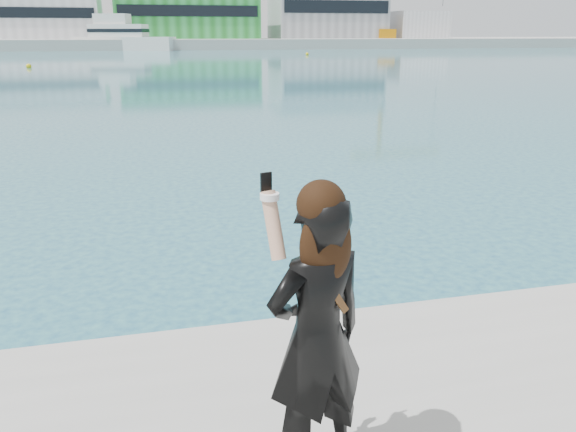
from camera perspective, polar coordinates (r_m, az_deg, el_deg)
The scene contains 10 objects.
far_quay at distance 133.56m, azimuth -13.74°, elevation 16.68°, with size 320.00×40.00×2.00m, color #9E9E99.
warehouse_white at distance 133.24m, azimuth -23.91°, elevation 18.19°, with size 24.48×15.35×9.50m.
warehouse_green at distance 131.87m, azimuth -10.27°, elevation 19.61°, with size 30.60×16.36×10.50m.
warehouse_grey_right at distance 137.82m, azimuth 3.97°, elevation 20.18°, with size 25.50×15.35×12.50m.
ancillary_shed at distance 144.01m, azimuth 13.03°, elevation 18.40°, with size 12.00×10.00×6.00m, color silver.
flagpole_right at distance 126.68m, azimuth -3.27°, elevation 19.60°, with size 1.28×0.16×8.00m.
motor_yacht at distance 116.40m, azimuth -16.54°, elevation 17.03°, with size 19.33×10.73×8.70m.
buoy_near at distance 89.30m, azimuth 1.96°, elevation 16.03°, with size 0.50×0.50×0.50m, color #D9BC0B.
buoy_extra at distance 62.26m, azimuth -24.83°, elevation 13.51°, with size 0.50×0.50×0.50m, color #D9BC0B.
woman at distance 3.24m, azimuth 2.97°, elevation -11.44°, with size 0.71×0.56×1.82m.
Camera 1 is at (-0.90, -3.53, 3.32)m, focal length 35.00 mm.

